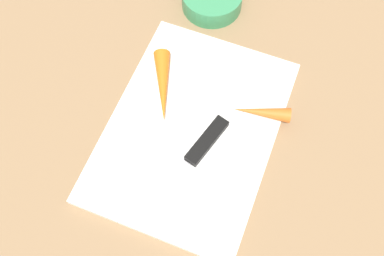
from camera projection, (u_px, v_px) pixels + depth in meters
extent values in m
plane|color=#8C6D4C|center=(192.00, 131.00, 0.70)|extent=(1.40, 1.40, 0.00)
cube|color=white|center=(192.00, 130.00, 0.70)|extent=(0.36, 0.26, 0.01)
cube|color=#B7B7BC|center=(168.00, 191.00, 0.64)|extent=(0.11, 0.05, 0.00)
cube|color=black|center=(207.00, 141.00, 0.67)|extent=(0.09, 0.05, 0.01)
cone|color=orange|center=(163.00, 86.00, 0.71)|extent=(0.13, 0.08, 0.03)
cone|color=orange|center=(262.00, 112.00, 0.69)|extent=(0.05, 0.09, 0.02)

